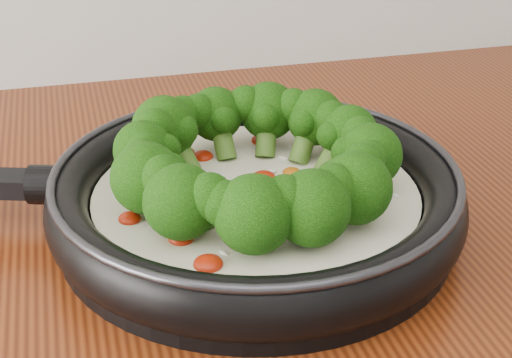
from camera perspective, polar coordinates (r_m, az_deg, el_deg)
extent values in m
cylinder|color=black|center=(0.68, 0.00, -3.25)|extent=(0.43, 0.43, 0.01)
torus|color=black|center=(0.66, 0.00, -1.27)|extent=(0.46, 0.46, 0.04)
torus|color=#2D2D33|center=(0.65, 0.00, 0.62)|extent=(0.44, 0.44, 0.01)
cylinder|color=black|center=(0.69, -15.32, -0.42)|extent=(0.04, 0.04, 0.04)
cylinder|color=white|center=(0.67, 0.00, -1.86)|extent=(0.36, 0.36, 0.02)
ellipsoid|color=#AF1D08|center=(0.64, -1.02, -1.77)|extent=(0.02, 0.02, 0.01)
ellipsoid|color=#AF1D08|center=(0.73, -5.42, 1.98)|extent=(0.02, 0.02, 0.01)
ellipsoid|color=#BA5B0B|center=(0.64, 2.45, -1.75)|extent=(0.02, 0.02, 0.01)
ellipsoid|color=#AF1D08|center=(0.64, -2.12, -1.89)|extent=(0.03, 0.03, 0.01)
ellipsoid|color=#AF1D08|center=(0.63, -9.48, -2.94)|extent=(0.02, 0.02, 0.01)
ellipsoid|color=#BA5B0B|center=(0.71, 8.57, 0.88)|extent=(0.03, 0.03, 0.01)
ellipsoid|color=#AF1D08|center=(0.65, 2.78, -1.33)|extent=(0.02, 0.02, 0.01)
ellipsoid|color=#AF1D08|center=(0.68, 0.58, 0.09)|extent=(0.03, 0.03, 0.01)
ellipsoid|color=#BA5B0B|center=(0.74, 6.44, 2.20)|extent=(0.03, 0.03, 0.01)
ellipsoid|color=#AF1D08|center=(0.72, -4.00, 1.72)|extent=(0.02, 0.02, 0.01)
ellipsoid|color=#AF1D08|center=(0.69, -8.73, 0.22)|extent=(0.03, 0.03, 0.01)
ellipsoid|color=#BA5B0B|center=(0.64, -6.72, -1.96)|extent=(0.03, 0.03, 0.01)
ellipsoid|color=#AF1D08|center=(0.63, -4.69, -2.61)|extent=(0.03, 0.03, 0.01)
ellipsoid|color=#AF1D08|center=(0.60, -5.66, -4.44)|extent=(0.03, 0.03, 0.01)
ellipsoid|color=#BA5B0B|center=(0.71, -5.34, 1.01)|extent=(0.03, 0.03, 0.01)
ellipsoid|color=#AF1D08|center=(0.69, -9.33, 0.11)|extent=(0.02, 0.02, 0.01)
ellipsoid|color=#AF1D08|center=(0.56, -3.62, -6.38)|extent=(0.03, 0.03, 0.01)
ellipsoid|color=#BA5B0B|center=(0.72, 6.26, 1.67)|extent=(0.03, 0.03, 0.01)
ellipsoid|color=#AF1D08|center=(0.75, 0.59, 2.94)|extent=(0.03, 0.03, 0.01)
ellipsoid|color=#AF1D08|center=(0.66, 1.06, -1.00)|extent=(0.02, 0.02, 0.01)
ellipsoid|color=#BA5B0B|center=(0.69, 2.70, 0.49)|extent=(0.02, 0.02, 0.01)
ellipsoid|color=#AF1D08|center=(0.68, 4.00, -0.22)|extent=(0.03, 0.03, 0.01)
ellipsoid|color=#AF1D08|center=(0.68, -0.04, -0.19)|extent=(0.02, 0.02, 0.01)
ellipsoid|color=#BA5B0B|center=(0.65, 0.08, -1.41)|extent=(0.03, 0.03, 0.01)
ellipsoid|color=white|center=(0.67, 1.50, -0.42)|extent=(0.01, 0.01, 0.00)
ellipsoid|color=white|center=(0.67, 0.09, -0.71)|extent=(0.01, 0.01, 0.00)
ellipsoid|color=white|center=(0.66, 2.96, -1.09)|extent=(0.01, 0.01, 0.00)
ellipsoid|color=white|center=(0.68, 8.89, -0.05)|extent=(0.01, 0.01, 0.00)
ellipsoid|color=white|center=(0.67, 10.34, -1.20)|extent=(0.01, 0.01, 0.00)
ellipsoid|color=white|center=(0.58, -2.42, -5.65)|extent=(0.01, 0.01, 0.00)
ellipsoid|color=white|center=(0.65, 6.59, -1.84)|extent=(0.01, 0.01, 0.00)
ellipsoid|color=white|center=(0.68, 4.18, 0.12)|extent=(0.01, 0.01, 0.00)
ellipsoid|color=white|center=(0.72, 2.05, 1.57)|extent=(0.01, 0.01, 0.00)
ellipsoid|color=white|center=(0.68, -2.74, 0.18)|extent=(0.01, 0.00, 0.00)
ellipsoid|color=white|center=(0.64, 0.09, -1.77)|extent=(0.01, 0.01, 0.00)
ellipsoid|color=white|center=(0.67, -0.09, -0.59)|extent=(0.01, 0.01, 0.00)
ellipsoid|color=white|center=(0.65, 5.80, -1.48)|extent=(0.01, 0.01, 0.00)
ellipsoid|color=white|center=(0.61, -0.79, -3.59)|extent=(0.01, 0.01, 0.00)
ellipsoid|color=white|center=(0.69, 1.18, 0.55)|extent=(0.01, 0.01, 0.00)
ellipsoid|color=white|center=(0.65, 1.61, -1.18)|extent=(0.01, 0.01, 0.00)
ellipsoid|color=white|center=(0.66, -2.12, -1.10)|extent=(0.01, 0.01, 0.00)
ellipsoid|color=white|center=(0.66, 1.01, -0.95)|extent=(0.01, 0.01, 0.00)
ellipsoid|color=white|center=(0.66, -0.05, -0.92)|extent=(0.01, 0.01, 0.00)
ellipsoid|color=white|center=(0.68, 5.32, -0.04)|extent=(0.01, 0.01, 0.00)
ellipsoid|color=white|center=(0.62, -3.07, -3.02)|extent=(0.01, 0.01, 0.00)
cylinder|color=#537E29|center=(0.66, 6.87, 0.26)|extent=(0.04, 0.03, 0.04)
sphere|color=black|center=(0.65, 8.59, 1.81)|extent=(0.07, 0.07, 0.06)
sphere|color=black|center=(0.67, 7.83, 3.27)|extent=(0.04, 0.04, 0.03)
sphere|color=black|center=(0.63, 8.49, 1.54)|extent=(0.04, 0.04, 0.03)
sphere|color=black|center=(0.65, 6.86, 1.99)|extent=(0.03, 0.03, 0.03)
cylinder|color=#537E29|center=(0.69, 5.69, 1.67)|extent=(0.04, 0.03, 0.04)
sphere|color=black|center=(0.69, 7.03, 3.44)|extent=(0.07, 0.07, 0.05)
sphere|color=black|center=(0.70, 5.69, 4.57)|extent=(0.04, 0.04, 0.03)
sphere|color=black|center=(0.67, 7.72, 3.28)|extent=(0.04, 0.04, 0.03)
sphere|color=black|center=(0.68, 5.66, 3.28)|extent=(0.03, 0.03, 0.03)
cylinder|color=#537E29|center=(0.71, 3.62, 2.68)|extent=(0.04, 0.04, 0.04)
sphere|color=black|center=(0.72, 4.46, 4.66)|extent=(0.07, 0.07, 0.05)
sphere|color=black|center=(0.72, 2.82, 5.51)|extent=(0.04, 0.04, 0.03)
sphere|color=black|center=(0.71, 5.72, 4.67)|extent=(0.04, 0.04, 0.03)
sphere|color=black|center=(0.70, 3.63, 4.31)|extent=(0.03, 0.03, 0.03)
cylinder|color=#537E29|center=(0.72, 0.77, 3.13)|extent=(0.03, 0.04, 0.04)
sphere|color=black|center=(0.73, 0.95, 5.17)|extent=(0.07, 0.07, 0.06)
sphere|color=black|center=(0.73, -0.76, 5.70)|extent=(0.04, 0.04, 0.04)
sphere|color=black|center=(0.73, 2.57, 5.44)|extent=(0.04, 0.04, 0.03)
sphere|color=black|center=(0.71, 0.77, 4.73)|extent=(0.04, 0.04, 0.03)
cylinder|color=#537E29|center=(0.72, -2.49, 2.92)|extent=(0.02, 0.04, 0.04)
sphere|color=black|center=(0.73, -3.06, 4.91)|extent=(0.07, 0.07, 0.05)
sphere|color=black|center=(0.71, -4.37, 5.14)|extent=(0.04, 0.04, 0.03)
sphere|color=black|center=(0.73, -1.49, 5.52)|extent=(0.04, 0.04, 0.03)
sphere|color=black|center=(0.71, -2.49, 4.51)|extent=(0.03, 0.03, 0.03)
cylinder|color=#537E29|center=(0.69, -5.56, 1.93)|extent=(0.04, 0.04, 0.04)
sphere|color=black|center=(0.70, -6.91, 3.84)|extent=(0.08, 0.08, 0.06)
sphere|color=black|center=(0.67, -7.69, 3.76)|extent=(0.05, 0.05, 0.04)
sphere|color=black|center=(0.71, -5.53, 4.89)|extent=(0.04, 0.04, 0.03)
sphere|color=black|center=(0.68, -5.60, 3.66)|extent=(0.04, 0.04, 0.03)
cylinder|color=#537E29|center=(0.67, -6.79, 0.55)|extent=(0.04, 0.03, 0.04)
sphere|color=black|center=(0.66, -8.49, 2.16)|extent=(0.07, 0.07, 0.05)
sphere|color=black|center=(0.64, -8.34, 2.11)|extent=(0.04, 0.04, 0.03)
sphere|color=black|center=(0.67, -7.79, 3.37)|extent=(0.04, 0.04, 0.03)
sphere|color=black|center=(0.66, -6.79, 2.28)|extent=(0.03, 0.03, 0.03)
cylinder|color=#537E29|center=(0.63, -6.48, -1.20)|extent=(0.04, 0.03, 0.04)
sphere|color=black|center=(0.61, -8.24, 0.07)|extent=(0.07, 0.07, 0.06)
sphere|color=black|center=(0.59, -6.99, 0.09)|extent=(0.05, 0.05, 0.04)
sphere|color=black|center=(0.63, -8.55, 1.53)|extent=(0.04, 0.04, 0.03)
sphere|color=black|center=(0.62, -6.49, 0.64)|extent=(0.04, 0.04, 0.03)
cylinder|color=#537E29|center=(0.60, -4.43, -2.60)|extent=(0.04, 0.04, 0.04)
sphere|color=black|center=(0.58, -5.64, -1.72)|extent=(0.08, 0.08, 0.06)
sphere|color=black|center=(0.57, -3.54, -1.34)|extent=(0.05, 0.05, 0.04)
sphere|color=black|center=(0.59, -7.01, -0.36)|extent=(0.04, 0.04, 0.03)
sphere|color=black|center=(0.59, -4.37, -0.77)|extent=(0.04, 0.04, 0.03)
cylinder|color=#537E29|center=(0.59, -0.11, -3.36)|extent=(0.03, 0.04, 0.04)
sphere|color=black|center=(0.56, -0.15, -2.66)|extent=(0.08, 0.08, 0.06)
sphere|color=black|center=(0.56, 2.20, -1.55)|extent=(0.05, 0.05, 0.04)
sphere|color=black|center=(0.56, -2.48, -1.83)|extent=(0.04, 0.04, 0.04)
sphere|color=black|center=(0.58, -0.11, -1.47)|extent=(0.04, 0.04, 0.03)
cylinder|color=#537E29|center=(0.59, 3.30, -2.97)|extent=(0.03, 0.04, 0.04)
sphere|color=black|center=(0.57, 4.22, -2.18)|extent=(0.08, 0.08, 0.06)
sphere|color=black|center=(0.58, 5.84, -0.64)|extent=(0.05, 0.05, 0.04)
sphere|color=black|center=(0.56, 2.02, -1.89)|extent=(0.04, 0.04, 0.04)
sphere|color=black|center=(0.59, 3.25, -1.12)|extent=(0.04, 0.04, 0.03)
cylinder|color=#537E29|center=(0.62, 5.91, -1.77)|extent=(0.04, 0.04, 0.04)
sphere|color=black|center=(0.60, 7.49, -0.68)|extent=(0.07, 0.07, 0.06)
sphere|color=black|center=(0.62, 8.00, 1.01)|extent=(0.05, 0.05, 0.04)
sphere|color=black|center=(0.58, 6.10, -0.81)|extent=(0.04, 0.04, 0.03)
sphere|color=black|center=(0.61, 5.86, 0.03)|extent=(0.04, 0.04, 0.03)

